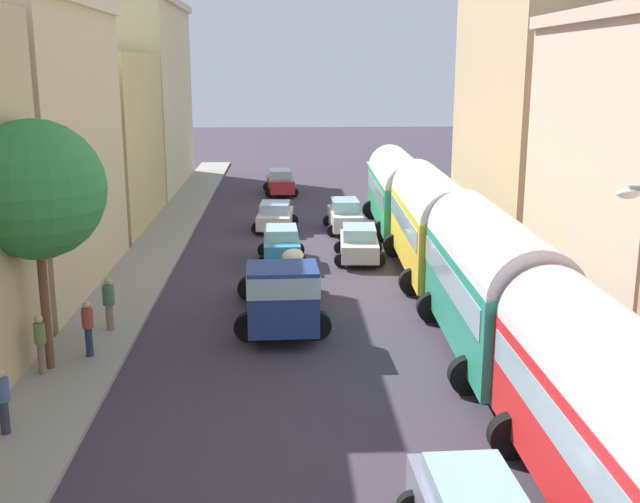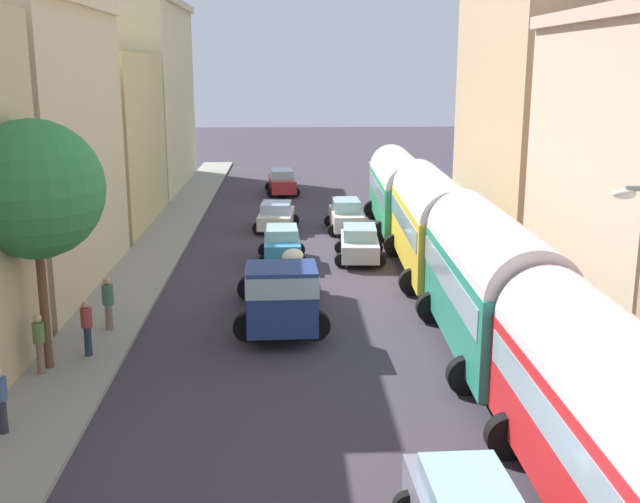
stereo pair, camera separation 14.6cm
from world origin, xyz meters
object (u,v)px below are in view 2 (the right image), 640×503
car_4 (359,243)px  pedestrian_4 (1,399)px  cargo_truck_0 (281,290)px  car_1 (276,216)px  pedestrian_2 (39,341)px  parked_bus_2 (432,218)px  car_0 (282,245)px  car_5 (346,216)px  pedestrian_1 (108,302)px  parked_bus_0 (619,422)px  car_2 (282,182)px  parked_bus_3 (400,188)px  parked_bus_1 (489,277)px  pedestrian_3 (87,326)px

car_4 → pedestrian_4: bearing=-120.7°
cargo_truck_0 → car_1: cargo_truck_0 is taller
car_4 → pedestrian_2: 16.11m
parked_bus_2 → car_1: bearing=125.2°
car_0 → car_5: car_5 is taller
pedestrian_1 → car_0: bearing=58.8°
parked_bus_0 → car_2: parked_bus_0 is taller
car_5 → parked_bus_2: bearing=-71.7°
car_4 → car_5: car_5 is taller
car_2 → parked_bus_3: bearing=-62.1°
parked_bus_1 → car_5: (-2.83, 17.57, -1.51)m
car_4 → car_5: bearing=91.2°
car_5 → car_4: bearing=-88.8°
car_4 → pedestrian_2: size_ratio=2.16×
pedestrian_3 → cargo_truck_0: bearing=25.8°
car_5 → cargo_truck_0: bearing=-102.2°
parked_bus_3 → car_4: (-2.70, -6.61, -1.41)m
parked_bus_0 → car_4: size_ratio=2.26×
car_1 → pedestrian_3: (-5.20, -18.16, 0.30)m
pedestrian_3 → pedestrian_1: bearing=87.4°
car_5 → pedestrian_1: (-8.68, -15.37, 0.24)m
car_2 → car_1: bearing=-91.2°
car_2 → parked_bus_0: bearing=-80.9°
parked_bus_0 → pedestrian_3: (-11.61, 8.94, -1.12)m
parked_bus_0 → parked_bus_1: parked_bus_1 is taller
cargo_truck_0 → car_0: bearing=90.1°
parked_bus_1 → pedestrian_1: (-11.51, 2.21, -1.27)m
pedestrian_4 → pedestrian_3: bearing=81.3°
car_1 → cargo_truck_0: bearing=-88.7°
parked_bus_2 → pedestrian_2: parked_bus_2 is taller
car_1 → pedestrian_2: bearing=-107.6°
pedestrian_4 → car_5: bearing=67.0°
parked_bus_3 → car_4: 7.28m
parked_bus_2 → pedestrian_1: size_ratio=5.24×
parked_bus_1 → pedestrian_4: size_ratio=5.55×
car_5 → pedestrian_2: size_ratio=2.17×
parked_bus_3 → car_1: (-6.42, 0.10, -1.44)m
cargo_truck_0 → car_5: size_ratio=1.84×
pedestrian_3 → car_5: bearing=63.5°
parked_bus_3 → car_5: 3.16m
parked_bus_3 → cargo_truck_0: bearing=-111.5°
parked_bus_0 → car_5: 26.76m
car_0 → cargo_truck_0: bearing=-89.9°
parked_bus_1 → car_5: parked_bus_1 is taller
parked_bus_2 → car_5: bearing=108.3°
cargo_truck_0 → car_4: cargo_truck_0 is taller
parked_bus_3 → pedestrian_3: parked_bus_3 is taller
parked_bus_3 → pedestrian_3: bearing=-122.7°
cargo_truck_0 → car_1: size_ratio=1.91×
car_0 → car_1: 6.96m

